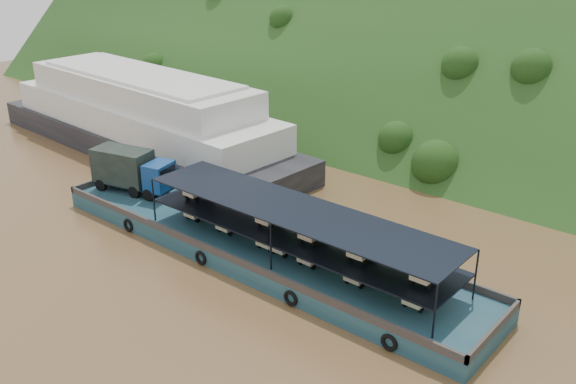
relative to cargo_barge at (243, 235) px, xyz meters
The scene contains 4 objects.
ground 3.11m from the cargo_barge, 29.21° to the left, with size 160.00×160.00×0.00m, color brown.
hillside 37.51m from the cargo_barge, 86.15° to the left, with size 140.00×28.00×28.00m, color #1B3613.
cargo_barge is the anchor object (origin of this frame).
passenger_ferry 24.80m from the cargo_barge, 157.50° to the left, with size 40.25×11.87×8.06m.
Camera 1 is at (26.16, -30.89, 21.87)m, focal length 40.00 mm.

